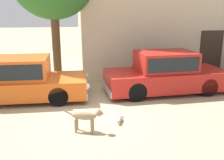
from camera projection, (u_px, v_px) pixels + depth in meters
The scene contains 5 objects.
ground_plane at pixel (89, 111), 7.77m from camera, with size 80.00×80.00×0.00m, color tan.
parked_sedan_nearest at pixel (19, 79), 8.59m from camera, with size 4.70×1.90×1.47m.
parked_sedan_second at pixel (165, 73), 9.40m from camera, with size 4.64×1.95×1.53m.
stray_dog_spotted at pixel (87, 116), 6.34m from camera, with size 1.01×0.39×0.65m.
stray_cat at pixel (119, 119), 7.02m from camera, with size 0.31×0.67×0.16m.
Camera 1 is at (-0.43, -7.26, 2.99)m, focal length 40.66 mm.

